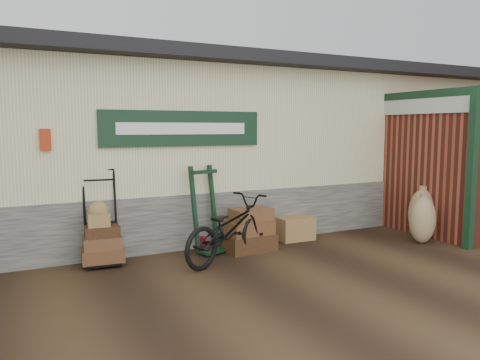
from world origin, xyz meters
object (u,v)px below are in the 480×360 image
object	(u,v)px
suitcase_stack	(249,229)
wicker_hamper	(295,228)
porter_trolley	(101,216)
green_barrow	(206,210)
bicycle	(229,225)

from	to	relation	value
suitcase_stack	wicker_hamper	xyz separation A→B (m)	(1.08, 0.31, -0.15)
porter_trolley	suitcase_stack	bearing A→B (deg)	-3.88
porter_trolley	wicker_hamper	xyz separation A→B (m)	(3.31, -0.05, -0.49)
green_barrow	bicycle	world-z (taller)	green_barrow
porter_trolley	suitcase_stack	xyz separation A→B (m)	(2.23, -0.36, -0.35)
suitcase_stack	wicker_hamper	bearing A→B (deg)	15.96
porter_trolley	wicker_hamper	size ratio (longest dim) A/B	2.25
wicker_hamper	bicycle	world-z (taller)	bicycle
wicker_hamper	bicycle	distance (m)	1.77
green_barrow	bicycle	size ratio (longest dim) A/B	0.74
porter_trolley	green_barrow	bearing A→B (deg)	1.26
porter_trolley	bicycle	distance (m)	1.86
porter_trolley	green_barrow	xyz separation A→B (m)	(1.59, -0.11, -0.01)
green_barrow	suitcase_stack	world-z (taller)	green_barrow
porter_trolley	bicycle	size ratio (longest dim) A/B	0.76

